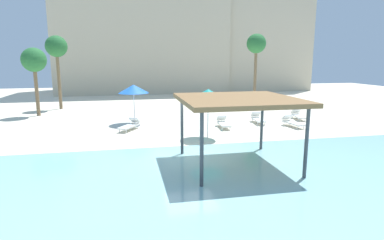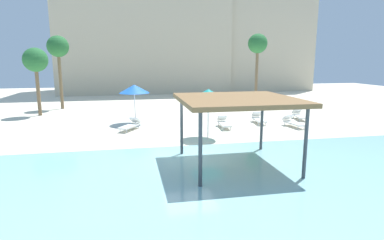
{
  "view_description": "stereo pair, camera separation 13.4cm",
  "coord_description": "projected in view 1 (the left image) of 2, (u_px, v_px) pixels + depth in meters",
  "views": [
    {
      "loc": [
        -2.85,
        -14.25,
        4.48
      ],
      "look_at": [
        0.49,
        2.0,
        1.3
      ],
      "focal_mm": 29.62,
      "sensor_mm": 36.0,
      "label": 1
    },
    {
      "loc": [
        -2.72,
        -14.28,
        4.48
      ],
      "look_at": [
        0.49,
        2.0,
        1.3
      ],
      "focal_mm": 29.62,
      "sensor_mm": 36.0,
      "label": 2
    }
  ],
  "objects": [
    {
      "name": "lounge_chair_3",
      "position": [
        298.0,
        115.0,
        24.08
      ],
      "size": [
        0.96,
        1.98,
        0.74
      ],
      "rotation": [
        0.0,
        0.0,
        -1.77
      ],
      "color": "white",
      "rests_on": "ground"
    },
    {
      "name": "beach_umbrella_teal_1",
      "position": [
        208.0,
        94.0,
        17.93
      ],
      "size": [
        2.02,
        2.02,
        2.84
      ],
      "color": "silver",
      "rests_on": "ground"
    },
    {
      "name": "palm_tree_0",
      "position": [
        34.0,
        61.0,
        24.85
      ],
      "size": [
        1.9,
        1.9,
        5.4
      ],
      "color": "brown",
      "rests_on": "ground"
    },
    {
      "name": "hotel_block_0",
      "position": [
        142.0,
        27.0,
        44.58
      ],
      "size": [
        22.48,
        11.28,
        17.97
      ],
      "primitive_type": "cube",
      "color": "beige",
      "rests_on": "ground"
    },
    {
      "name": "lagoon_water",
      "position": [
        223.0,
        202.0,
        10.06
      ],
      "size": [
        44.0,
        13.5,
        0.04
      ],
      "primitive_type": "cube",
      "color": "#8CC6CC",
      "rests_on": "ground"
    },
    {
      "name": "hotel_block_1",
      "position": [
        236.0,
        37.0,
        48.44
      ],
      "size": [
        19.21,
        11.93,
        15.66
      ],
      "primitive_type": "cube",
      "color": "beige",
      "rests_on": "ground"
    },
    {
      "name": "lounge_chair_5",
      "position": [
        223.0,
        123.0,
        21.15
      ],
      "size": [
        0.74,
        1.94,
        0.74
      ],
      "rotation": [
        0.0,
        0.0,
        -1.64
      ],
      "color": "white",
      "rests_on": "ground"
    },
    {
      "name": "lounge_chair_0",
      "position": [
        130.0,
        125.0,
        20.4
      ],
      "size": [
        1.5,
        1.93,
        0.74
      ],
      "rotation": [
        0.0,
        0.0,
        -2.12
      ],
      "color": "white",
      "rests_on": "ground"
    },
    {
      "name": "shade_pavilion",
      "position": [
        238.0,
        101.0,
        13.11
      ],
      "size": [
        4.73,
        4.73,
        2.93
      ],
      "color": "#42474C",
      "rests_on": "ground"
    },
    {
      "name": "ground_plane",
      "position": [
        190.0,
        155.0,
        15.12
      ],
      "size": [
        80.0,
        80.0,
        0.0
      ],
      "primitive_type": "plane",
      "color": "beige"
    },
    {
      "name": "palm_tree_1",
      "position": [
        256.0,
        46.0,
        31.06
      ],
      "size": [
        1.9,
        1.9,
        6.97
      ],
      "color": "brown",
      "rests_on": "ground"
    },
    {
      "name": "palm_tree_2",
      "position": [
        56.0,
        48.0,
        28.16
      ],
      "size": [
        1.9,
        1.9,
        6.58
      ],
      "color": "brown",
      "rests_on": "ground"
    },
    {
      "name": "lounge_chair_2",
      "position": [
        258.0,
        118.0,
        22.64
      ],
      "size": [
        0.82,
        1.95,
        0.74
      ],
      "rotation": [
        0.0,
        0.0,
        -1.69
      ],
      "color": "white",
      "rests_on": "ground"
    },
    {
      "name": "beach_umbrella_blue_3",
      "position": [
        134.0,
        89.0,
        22.03
      ],
      "size": [
        2.13,
        2.13,
        2.76
      ],
      "color": "silver",
      "rests_on": "ground"
    },
    {
      "name": "lounge_chair_4",
      "position": [
        292.0,
        122.0,
        21.42
      ],
      "size": [
        0.85,
        1.96,
        0.74
      ],
      "rotation": [
        0.0,
        0.0,
        -1.43
      ],
      "color": "white",
      "rests_on": "ground"
    }
  ]
}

